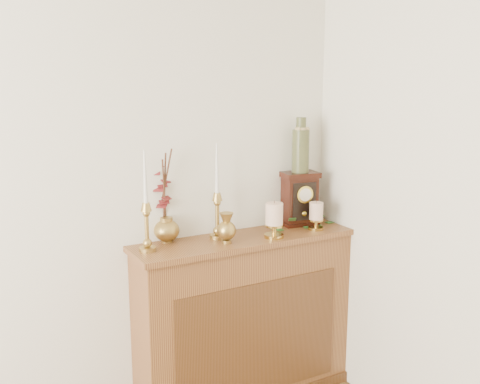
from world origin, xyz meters
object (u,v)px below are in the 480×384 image
candlestick_center (217,208)px  bud_vase (226,228)px  ceramic_vase (301,148)px  candlestick_left (146,219)px  mantel_clock (300,199)px  ginger_jar (163,199)px

candlestick_center → bud_vase: size_ratio=3.15×
candlestick_center → ceramic_vase: size_ratio=1.62×
candlestick_left → mantel_clock: bearing=3.6°
ginger_jar → mantel_clock: size_ratio=1.60×
candlestick_center → ginger_jar: (-0.26, 0.10, 0.05)m
bud_vase → ginger_jar: size_ratio=0.33×
mantel_clock → bud_vase: bearing=-158.0°
ginger_jar → ceramic_vase: 0.84m
ginger_jar → ceramic_vase: (0.80, -0.07, 0.22)m
bud_vase → mantel_clock: 0.56m
candlestick_left → ginger_jar: 0.20m
candlestick_left → mantel_clock: size_ratio=1.62×
candlestick_center → ginger_jar: 0.28m
bud_vase → candlestick_center: bearing=91.1°
ginger_jar → bud_vase: bearing=-37.6°
ginger_jar → ceramic_vase: ceramic_vase is taller
candlestick_left → mantel_clock: candlestick_left is taller
bud_vase → mantel_clock: (0.54, 0.13, 0.07)m
bud_vase → ginger_jar: 0.36m
bud_vase → mantel_clock: size_ratio=0.52×
bud_vase → mantel_clock: bearing=13.4°
candlestick_left → mantel_clock: (0.94, 0.06, -0.01)m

